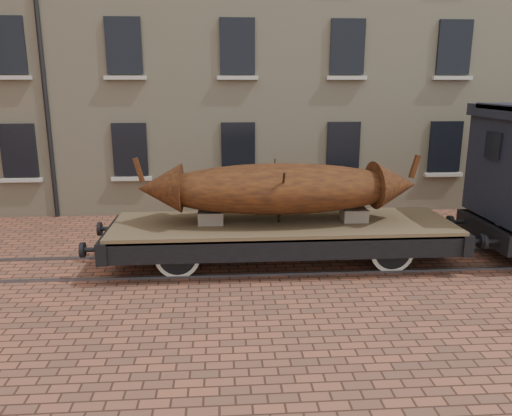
{
  "coord_description": "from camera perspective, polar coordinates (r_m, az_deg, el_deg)",
  "views": [
    {
      "loc": [
        -3.07,
        -11.39,
        4.32
      ],
      "look_at": [
        -2.23,
        0.5,
        1.3
      ],
      "focal_mm": 35.0,
      "sensor_mm": 36.0,
      "label": 1
    }
  ],
  "objects": [
    {
      "name": "ground",
      "position": [
        12.56,
        10.42,
        -6.14
      ],
      "size": [
        90.0,
        90.0,
        0.0
      ],
      "primitive_type": "plane",
      "color": "brown"
    },
    {
      "name": "warehouse_cream",
      "position": [
        22.39,
        12.54,
        20.77
      ],
      "size": [
        40.0,
        10.19,
        14.0
      ],
      "color": "beige",
      "rests_on": "ground"
    },
    {
      "name": "rail_track",
      "position": [
        12.55,
        10.43,
        -6.01
      ],
      "size": [
        30.0,
        1.52,
        0.06
      ],
      "color": "#59595E",
      "rests_on": "ground"
    },
    {
      "name": "flatcar_wagon",
      "position": [
        11.99,
        3.09,
        -2.59
      ],
      "size": [
        9.11,
        2.47,
        1.37
      ],
      "color": "brown",
      "rests_on": "ground"
    },
    {
      "name": "iron_boat",
      "position": [
        11.72,
        2.66,
        2.28
      ],
      "size": [
        6.69,
        1.95,
        1.59
      ],
      "color": "#603011",
      "rests_on": "flatcar_wagon"
    }
  ]
}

